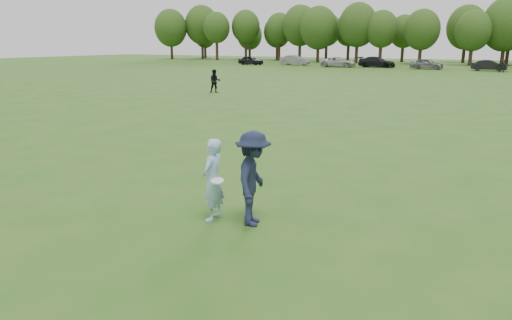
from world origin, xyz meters
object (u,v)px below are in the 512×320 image
object	(u,v)px
car_d	(377,62)
car_f	(489,65)
defender	(253,179)
thrower	(213,180)
car_c	(338,62)
player_far_d	(502,66)
car_e	(427,64)
player_far_a	(215,81)
car_a	(251,60)
car_b	(295,60)

from	to	relation	value
car_d	car_f	xyz separation A→B (m)	(14.92, -1.59, -0.08)
defender	car_f	xyz separation A→B (m)	(2.07, 59.52, -0.28)
thrower	car_c	size ratio (longest dim) A/B	0.33
player_far_d	car_e	distance (m)	9.53
player_far_d	car_f	bearing A→B (deg)	124.59
defender	car_e	bearing A→B (deg)	-11.81
player_far_d	defender	bearing A→B (deg)	-91.32
car_c	car_d	xyz separation A→B (m)	(5.28, 1.82, 0.04)
player_far_a	car_c	world-z (taller)	player_far_a
car_d	player_far_a	bearing A→B (deg)	-179.52
car_a	car_e	world-z (taller)	car_e
car_c	car_d	world-z (taller)	car_d
defender	car_a	distance (m)	67.69
car_e	car_d	bearing A→B (deg)	80.93
player_far_a	thrower	bearing A→B (deg)	-96.78
defender	player_far_a	world-z (taller)	defender
defender	car_e	world-z (taller)	defender
player_far_d	car_c	bearing A→B (deg)	176.55
player_far_d	car_e	xyz separation A→B (m)	(-9.20, 2.46, -0.07)
car_a	car_b	xyz separation A→B (m)	(6.78, 2.41, 0.07)
car_b	car_e	distance (m)	20.71
car_d	thrower	bearing A→B (deg)	-165.96
player_far_a	player_far_d	bearing A→B (deg)	23.26
car_e	car_f	xyz separation A→B (m)	(7.68, -0.05, -0.04)
car_a	car_b	size ratio (longest dim) A/B	0.88
car_e	car_b	bearing A→B (deg)	87.60
car_c	car_f	distance (m)	20.21
car_a	player_far_a	bearing A→B (deg)	-151.76
defender	car_c	bearing A→B (deg)	-0.18
defender	player_far_d	xyz separation A→B (m)	(3.60, 57.11, -0.17)
defender	car_e	xyz separation A→B (m)	(-5.60, 59.57, -0.24)
thrower	car_d	world-z (taller)	thrower
defender	car_f	size ratio (longest dim) A/B	0.46
thrower	car_a	distance (m)	67.43
car_b	car_d	size ratio (longest dim) A/B	0.90
car_c	car_e	world-z (taller)	car_e
thrower	car_a	size ratio (longest dim) A/B	0.41
thrower	car_f	distance (m)	59.77
thrower	car_f	xyz separation A→B (m)	(2.93, 59.70, -0.17)
player_far_a	car_c	xyz separation A→B (m)	(-3.52, 38.61, -0.11)
player_far_a	player_far_d	size ratio (longest dim) A/B	1.05
car_c	player_far_d	bearing A→B (deg)	-101.75
car_c	car_a	bearing A→B (deg)	84.71
defender	car_c	distance (m)	62.00
thrower	car_c	bearing A→B (deg)	-169.89
thrower	player_far_d	bearing A→B (deg)	169.46
player_far_a	car_d	world-z (taller)	player_far_a
player_far_d	car_a	distance (m)	36.66
car_a	car_f	world-z (taller)	car_a
player_far_a	player_far_d	world-z (taller)	player_far_a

